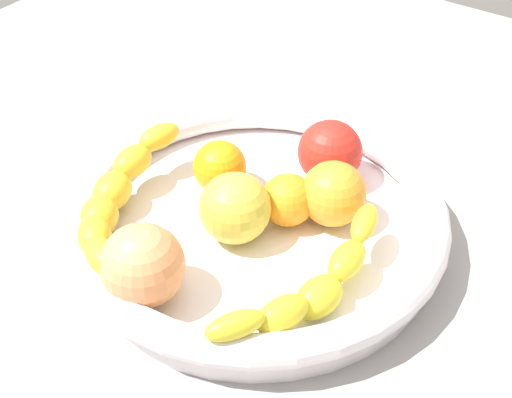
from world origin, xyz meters
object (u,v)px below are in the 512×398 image
Objects in this scene: fruit_bowl at (256,219)px; banana_draped_left at (115,198)px; peach_blush at (142,266)px; orange_front at (333,194)px; tomato_red at (330,152)px; orange_mid_right at (220,167)px; orange_mid_left at (288,200)px; apple_yellow at (235,208)px; banana_draped_right at (314,285)px.

banana_draped_left reaches higher than fruit_bowl.
banana_draped_left is 9.98cm from peach_blush.
tomato_red reaches higher than orange_front.
fruit_bowl is at bearing -11.01° from tomato_red.
orange_front reaches higher than orange_mid_right.
orange_mid_right is (-2.34, -5.98, 2.07)cm from fruit_bowl.
orange_front is at bearing 130.26° from fruit_bowl.
apple_yellow reaches higher than orange_mid_left.
orange_mid_left is (-2.07, 2.14, 1.93)cm from fruit_bowl.
banana_draped_right is 11.06cm from apple_yellow.
apple_yellow is at bearing -31.45° from orange_mid_left.
orange_mid_right is at bearing -78.66° from orange_front.
apple_yellow is at bearing -40.73° from orange_front.
apple_yellow is 12.65cm from tomato_red.
peach_blush is (14.96, -4.42, 1.06)cm from orange_mid_left.
fruit_bowl is 7.14× the size of orange_mid_left.
orange_mid_right is (-0.27, -8.13, 0.14)cm from orange_mid_left.
orange_mid_left is 0.78× the size of tomato_red.
peach_blush is 23.24cm from tomato_red.
banana_draped_left is at bearing -53.13° from orange_front.
orange_mid_right reaches higher than banana_draped_right.
apple_yellow reaches higher than fruit_bowl.
tomato_red is at bearing -146.38° from orange_front.
orange_front is 4.25cm from orange_mid_left.
orange_front is 0.87× the size of peach_blush.
banana_draped_left is 20.57cm from banana_draped_right.
peach_blush is 1.10× the size of tomato_red.
tomato_red reaches higher than orange_mid_left.
orange_front is 0.96× the size of tomato_red.
banana_draped_right is 3.41× the size of orange_front.
orange_front is at bearing 101.34° from orange_mid_right.
orange_mid_right is at bearing 154.61° from banana_draped_left.
peach_blush is (15.23, 3.71, 0.92)cm from orange_mid_right.
orange_mid_right is at bearing -111.35° from fruit_bowl.
apple_yellow is at bearing 48.44° from orange_mid_right.
orange_mid_right is at bearing -91.90° from orange_mid_left.
orange_front is 1.17× the size of orange_mid_right.
banana_draped_right is at bearing 62.63° from orange_mid_right.
banana_draped_left reaches higher than banana_draped_right.
peach_blush is (12.89, -2.28, 2.99)cm from fruit_bowl.
apple_yellow reaches higher than orange_mid_right.
orange_mid_left is (-9.51, 12.77, -0.58)cm from banana_draped_left.
orange_mid_left is at bearing 148.55° from apple_yellow.
orange_mid_left is at bearing 163.53° from peach_blush.
banana_draped_left is at bearing -55.01° from fruit_bowl.
apple_yellow is (-3.44, -10.48, 0.75)cm from banana_draped_right.
peach_blush reaches higher than orange_front.
banana_draped_right is at bearing 22.69° from orange_front.
fruit_bowl is 10.49cm from tomato_red.
peach_blush reaches higher than orange_mid_right.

